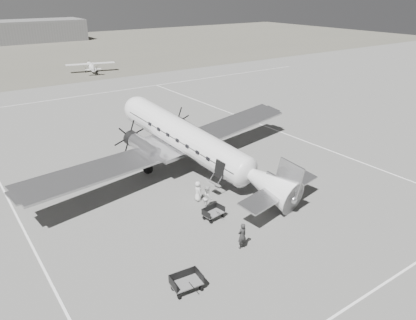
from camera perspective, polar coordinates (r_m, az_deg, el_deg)
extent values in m
plane|color=slate|center=(35.45, 6.45, -3.56)|extent=(260.00, 260.00, 0.00)
cube|color=white|center=(28.17, 26.02, -13.70)|extent=(60.00, 0.15, 0.01)
cube|color=white|center=(43.73, 18.41, 0.64)|extent=(0.15, 80.00, 0.01)
cube|color=white|center=(37.19, -26.44, -4.67)|extent=(0.15, 60.00, 0.01)
cube|color=white|center=(68.84, -16.19, 8.84)|extent=(90.00, 0.15, 0.01)
cube|color=#575449|center=(121.46, -25.31, 13.40)|extent=(260.00, 90.00, 0.01)
cube|color=#606060|center=(146.49, -25.54, 15.85)|extent=(42.00, 14.00, 6.00)
cube|color=#616161|center=(146.24, -25.77, 17.12)|extent=(42.00, 14.00, 0.60)
imported|color=#292929|center=(26.89, 4.81, -10.58)|extent=(0.67, 0.44, 1.84)
imported|color=silver|center=(31.23, -0.06, -5.30)|extent=(1.10, 1.17, 1.92)
imported|color=silver|center=(32.43, -1.44, -4.41)|extent=(0.65, 0.89, 1.68)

